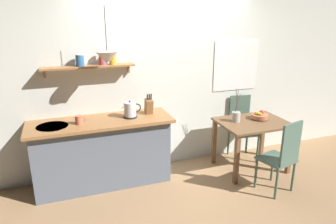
# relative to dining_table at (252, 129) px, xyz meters

# --- Properties ---
(ground_plane) EXTENTS (14.00, 14.00, 0.00)m
(ground_plane) POSITION_rel_dining_table_xyz_m (-1.12, -0.03, -0.62)
(ground_plane) COLOR #A87F56
(back_wall) EXTENTS (6.80, 0.11, 2.70)m
(back_wall) POSITION_rel_dining_table_xyz_m (-0.92, 0.62, 0.73)
(back_wall) COLOR silver
(back_wall) RESTS_ON ground_plane
(kitchen_counter) EXTENTS (1.83, 0.63, 0.92)m
(kitchen_counter) POSITION_rel_dining_table_xyz_m (-2.12, 0.29, -0.16)
(kitchen_counter) COLOR slate
(kitchen_counter) RESTS_ON ground_plane
(wall_shelf) EXTENTS (1.16, 0.20, 0.33)m
(wall_shelf) POSITION_rel_dining_table_xyz_m (-2.13, 0.46, 1.01)
(wall_shelf) COLOR #9E6B3D
(dining_table) EXTENTS (0.98, 0.75, 0.74)m
(dining_table) POSITION_rel_dining_table_xyz_m (0.00, 0.00, 0.00)
(dining_table) COLOR brown
(dining_table) RESTS_ON ground_plane
(dining_chair_near) EXTENTS (0.48, 0.47, 0.99)m
(dining_chair_near) POSITION_rel_dining_table_xyz_m (-0.02, -0.70, -0.09)
(dining_chair_near) COLOR #4C6B5B
(dining_chair_near) RESTS_ON ground_plane
(dining_chair_far) EXTENTS (0.43, 0.47, 1.00)m
(dining_chair_far) POSITION_rel_dining_table_xyz_m (0.08, 0.40, -0.08)
(dining_chair_far) COLOR #4C6B5B
(dining_chair_far) RESTS_ON ground_plane
(fruit_bowl) EXTENTS (0.24, 0.24, 0.13)m
(fruit_bowl) POSITION_rel_dining_table_xyz_m (0.15, 0.06, 0.17)
(fruit_bowl) COLOR #BC704C
(fruit_bowl) RESTS_ON dining_table
(twig_vase) EXTENTS (0.12, 0.12, 0.49)m
(twig_vase) POSITION_rel_dining_table_xyz_m (-0.23, 0.09, 0.20)
(twig_vase) COLOR #B7B2A8
(twig_vase) RESTS_ON dining_table
(electric_kettle) EXTENTS (0.27, 0.18, 0.23)m
(electric_kettle) POSITION_rel_dining_table_xyz_m (-1.73, 0.26, 0.40)
(electric_kettle) COLOR black
(electric_kettle) RESTS_ON kitchen_counter
(knife_block) EXTENTS (0.09, 0.16, 0.28)m
(knife_block) POSITION_rel_dining_table_xyz_m (-1.46, 0.33, 0.41)
(knife_block) COLOR brown
(knife_block) RESTS_ON kitchen_counter
(coffee_mug_by_sink) EXTENTS (0.13, 0.09, 0.11)m
(coffee_mug_by_sink) POSITION_rel_dining_table_xyz_m (-2.39, 0.22, 0.35)
(coffee_mug_by_sink) COLOR #C6664C
(coffee_mug_by_sink) RESTS_ON kitchen_counter
(pendant_lamp) EXTENTS (0.27, 0.27, 0.66)m
(pendant_lamp) POSITION_rel_dining_table_xyz_m (-2.01, 0.14, 1.11)
(pendant_lamp) COLOR black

